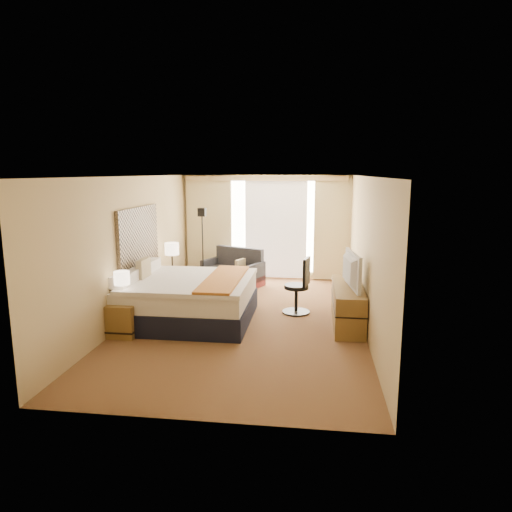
# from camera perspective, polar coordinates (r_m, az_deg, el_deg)

# --- Properties ---
(floor) EXTENTS (4.20, 7.00, 0.02)m
(floor) POSITION_cam_1_polar(r_m,az_deg,el_deg) (8.47, -1.30, -7.95)
(floor) COLOR #511E17
(floor) RESTS_ON ground
(ceiling) EXTENTS (4.20, 7.00, 0.02)m
(ceiling) POSITION_cam_1_polar(r_m,az_deg,el_deg) (8.03, -1.37, 9.94)
(ceiling) COLOR white
(ceiling) RESTS_ON wall_back
(wall_back) EXTENTS (4.20, 0.02, 2.60)m
(wall_back) POSITION_cam_1_polar(r_m,az_deg,el_deg) (11.59, 1.29, 3.64)
(wall_back) COLOR tan
(wall_back) RESTS_ON ground
(wall_front) EXTENTS (4.20, 0.02, 2.60)m
(wall_front) POSITION_cam_1_polar(r_m,az_deg,el_deg) (4.80, -7.70, -6.23)
(wall_front) COLOR tan
(wall_front) RESTS_ON ground
(wall_left) EXTENTS (0.02, 7.00, 2.60)m
(wall_left) POSITION_cam_1_polar(r_m,az_deg,el_deg) (8.71, -15.12, 1.03)
(wall_left) COLOR tan
(wall_left) RESTS_ON ground
(wall_right) EXTENTS (0.02, 7.00, 2.60)m
(wall_right) POSITION_cam_1_polar(r_m,az_deg,el_deg) (8.10, 13.51, 0.41)
(wall_right) COLOR tan
(wall_right) RESTS_ON ground
(headboard) EXTENTS (0.06, 1.85, 1.50)m
(headboard) POSITION_cam_1_polar(r_m,az_deg,el_deg) (8.89, -14.38, 1.11)
(headboard) COLOR black
(headboard) RESTS_ON wall_left
(nightstand_left) EXTENTS (0.45, 0.52, 0.55)m
(nightstand_left) POSITION_cam_1_polar(r_m,az_deg,el_deg) (7.92, -16.11, -7.59)
(nightstand_left) COLOR olive
(nightstand_left) RESTS_ON floor
(nightstand_right) EXTENTS (0.45, 0.52, 0.55)m
(nightstand_right) POSITION_cam_1_polar(r_m,az_deg,el_deg) (10.17, -10.54, -3.36)
(nightstand_right) COLOR olive
(nightstand_right) RESTS_ON floor
(media_dresser) EXTENTS (0.50, 1.80, 0.70)m
(media_dresser) POSITION_cam_1_polar(r_m,az_deg,el_deg) (8.29, 11.36, -6.02)
(media_dresser) COLOR olive
(media_dresser) RESTS_ON floor
(window) EXTENTS (2.30, 0.02, 2.30)m
(window) POSITION_cam_1_polar(r_m,az_deg,el_deg) (11.53, 2.51, 3.70)
(window) COLOR silver
(window) RESTS_ON wall_back
(curtains) EXTENTS (4.12, 0.19, 2.56)m
(curtains) POSITION_cam_1_polar(r_m,az_deg,el_deg) (11.46, 1.22, 4.12)
(curtains) COLOR beige
(curtains) RESTS_ON floor
(bed) EXTENTS (2.31, 2.11, 1.12)m
(bed) POSITION_cam_1_polar(r_m,az_deg,el_deg) (8.42, -8.66, -5.25)
(bed) COLOR black
(bed) RESTS_ON floor
(loveseat) EXTENTS (1.58, 1.25, 0.87)m
(loveseat) POSITION_cam_1_polar(r_m,az_deg,el_deg) (10.98, -2.77, -2.11)
(loveseat) COLOR maroon
(loveseat) RESTS_ON floor
(floor_lamp) EXTENTS (0.23, 0.23, 1.86)m
(floor_lamp) POSITION_cam_1_polar(r_m,az_deg,el_deg) (10.69, -6.72, 3.07)
(floor_lamp) COLOR black
(floor_lamp) RESTS_ON floor
(desk_chair) EXTENTS (0.53, 0.53, 1.09)m
(desk_chair) POSITION_cam_1_polar(r_m,az_deg,el_deg) (8.75, 5.44, -4.08)
(desk_chair) COLOR black
(desk_chair) RESTS_ON floor
(lamp_left) EXTENTS (0.25, 0.25, 0.54)m
(lamp_left) POSITION_cam_1_polar(r_m,az_deg,el_deg) (7.73, -16.43, -2.74)
(lamp_left) COLOR black
(lamp_left) RESTS_ON nightstand_left
(lamp_right) EXTENTS (0.30, 0.30, 0.63)m
(lamp_right) POSITION_cam_1_polar(r_m,az_deg,el_deg) (9.94, -10.48, 0.81)
(lamp_right) COLOR black
(lamp_right) RESTS_ON nightstand_right
(tissue_box) EXTENTS (0.17, 0.17, 0.12)m
(tissue_box) POSITION_cam_1_polar(r_m,az_deg,el_deg) (7.81, -16.12, -5.28)
(tissue_box) COLOR #7FABC4
(tissue_box) RESTS_ON nightstand_left
(telephone) EXTENTS (0.21, 0.18, 0.08)m
(telephone) POSITION_cam_1_polar(r_m,az_deg,el_deg) (10.07, -10.00, -1.66)
(telephone) COLOR black
(telephone) RESTS_ON nightstand_right
(television) EXTENTS (0.28, 1.09, 0.62)m
(television) POSITION_cam_1_polar(r_m,az_deg,el_deg) (7.99, 11.24, -1.74)
(television) COLOR black
(television) RESTS_ON media_dresser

